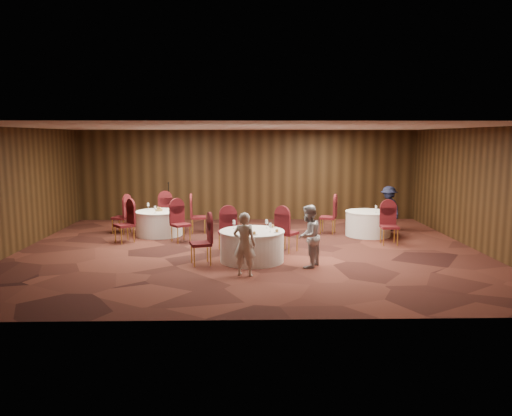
{
  "coord_description": "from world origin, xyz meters",
  "views": [
    {
      "loc": [
        -0.1,
        -12.77,
        2.95
      ],
      "look_at": [
        0.2,
        0.2,
        1.1
      ],
      "focal_mm": 35.0,
      "sensor_mm": 36.0,
      "label": 1
    }
  ],
  "objects_px": {
    "mic_stand": "(169,214)",
    "woman_a": "(244,244)",
    "table_right": "(368,223)",
    "man_c": "(389,209)",
    "table_left": "(159,223)",
    "table_main": "(252,246)",
    "woman_b": "(308,236)"
  },
  "relations": [
    {
      "from": "man_c",
      "to": "table_left",
      "type": "bearing_deg",
      "value": -110.4
    },
    {
      "from": "table_left",
      "to": "man_c",
      "type": "relative_size",
      "value": 1.0
    },
    {
      "from": "table_main",
      "to": "man_c",
      "type": "height_order",
      "value": "man_c"
    },
    {
      "from": "table_main",
      "to": "woman_a",
      "type": "relative_size",
      "value": 1.13
    },
    {
      "from": "table_main",
      "to": "mic_stand",
      "type": "height_order",
      "value": "mic_stand"
    },
    {
      "from": "table_right",
      "to": "woman_b",
      "type": "distance_m",
      "value": 4.3
    },
    {
      "from": "table_left",
      "to": "man_c",
      "type": "distance_m",
      "value": 7.17
    },
    {
      "from": "table_right",
      "to": "woman_b",
      "type": "xyz_separation_m",
      "value": [
        -2.27,
        -3.63,
        0.34
      ]
    },
    {
      "from": "mic_stand",
      "to": "table_left",
      "type": "bearing_deg",
      "value": -93.96
    },
    {
      "from": "woman_a",
      "to": "man_c",
      "type": "distance_m",
      "value": 6.84
    },
    {
      "from": "table_left",
      "to": "table_right",
      "type": "bearing_deg",
      "value": -1.8
    },
    {
      "from": "mic_stand",
      "to": "woman_a",
      "type": "distance_m",
      "value": 6.39
    },
    {
      "from": "table_main",
      "to": "man_c",
      "type": "distance_m",
      "value": 5.83
    },
    {
      "from": "table_main",
      "to": "table_left",
      "type": "bearing_deg",
      "value": 130.31
    },
    {
      "from": "mic_stand",
      "to": "man_c",
      "type": "bearing_deg",
      "value": -6.36
    },
    {
      "from": "table_right",
      "to": "mic_stand",
      "type": "height_order",
      "value": "mic_stand"
    },
    {
      "from": "table_main",
      "to": "table_left",
      "type": "xyz_separation_m",
      "value": [
        -2.76,
        3.25,
        0.0
      ]
    },
    {
      "from": "table_left",
      "to": "woman_b",
      "type": "distance_m",
      "value": 5.57
    },
    {
      "from": "table_left",
      "to": "table_right",
      "type": "distance_m",
      "value": 6.31
    },
    {
      "from": "table_right",
      "to": "man_c",
      "type": "distance_m",
      "value": 1.19
    },
    {
      "from": "mic_stand",
      "to": "man_c",
      "type": "xyz_separation_m",
      "value": [
        7.04,
        -0.79,
        0.28
      ]
    },
    {
      "from": "table_left",
      "to": "woman_a",
      "type": "relative_size",
      "value": 1.03
    },
    {
      "from": "table_main",
      "to": "mic_stand",
      "type": "distance_m",
      "value": 5.33
    },
    {
      "from": "man_c",
      "to": "mic_stand",
      "type": "bearing_deg",
      "value": -121.39
    },
    {
      "from": "table_left",
      "to": "man_c",
      "type": "bearing_deg",
      "value": 4.63
    },
    {
      "from": "table_left",
      "to": "woman_a",
      "type": "bearing_deg",
      "value": -60.28
    },
    {
      "from": "woman_b",
      "to": "woman_a",
      "type": "bearing_deg",
      "value": -35.73
    },
    {
      "from": "woman_a",
      "to": "woman_b",
      "type": "bearing_deg",
      "value": -138.31
    },
    {
      "from": "table_main",
      "to": "table_right",
      "type": "bearing_deg",
      "value": 40.71
    },
    {
      "from": "woman_a",
      "to": "woman_b",
      "type": "distance_m",
      "value": 1.61
    },
    {
      "from": "woman_b",
      "to": "man_c",
      "type": "distance_m",
      "value": 5.39
    },
    {
      "from": "man_c",
      "to": "table_main",
      "type": "bearing_deg",
      "value": -73.89
    }
  ]
}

